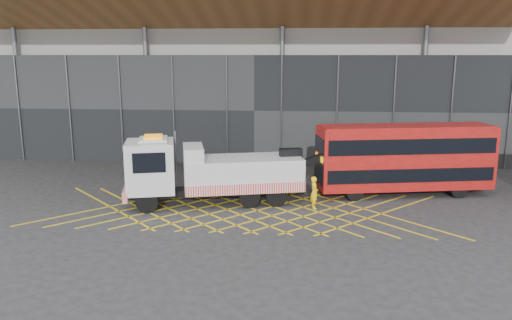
# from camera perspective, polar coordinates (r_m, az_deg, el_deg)

# --- Properties ---
(ground_plane) EXTENTS (120.00, 120.00, 0.00)m
(ground_plane) POSITION_cam_1_polar(r_m,az_deg,el_deg) (26.81, -6.71, -5.57)
(ground_plane) COLOR #27282A
(road_markings) EXTENTS (21.56, 7.16, 0.01)m
(road_markings) POSITION_cam_1_polar(r_m,az_deg,el_deg) (26.43, -1.59, -5.73)
(road_markings) COLOR yellow
(road_markings) RESTS_ON ground_plane
(construction_building) EXTENTS (55.00, 23.97, 18.00)m
(construction_building) POSITION_cam_1_polar(r_m,az_deg,el_deg) (43.55, 0.55, 13.21)
(construction_building) COLOR gray
(construction_building) RESTS_ON ground_plane
(recovery_truck) EXTENTS (11.25, 4.93, 3.92)m
(recovery_truck) POSITION_cam_1_polar(r_m,az_deg,el_deg) (27.21, -5.46, -1.32)
(recovery_truck) COLOR black
(recovery_truck) RESTS_ON ground_plane
(bus_towed) EXTENTS (10.30, 4.18, 4.09)m
(bus_towed) POSITION_cam_1_polar(r_m,az_deg,el_deg) (30.03, 16.60, 0.39)
(bus_towed) COLOR #9E0F0C
(bus_towed) RESTS_ON ground_plane
(worker) EXTENTS (0.55, 0.71, 1.73)m
(worker) POSITION_cam_1_polar(r_m,az_deg,el_deg) (26.69, 6.68, -3.71)
(worker) COLOR yellow
(worker) RESTS_ON ground_plane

